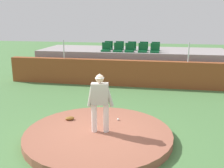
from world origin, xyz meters
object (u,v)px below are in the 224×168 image
Objects in this scene: stadium_chair_1 at (118,49)px; stadium_chair_4 at (155,50)px; fielding_glove at (70,118)px; stadium_chair_3 at (143,49)px; baseball at (118,119)px; stadium_chair_0 at (106,49)px; stadium_chair_2 at (129,49)px; stadium_chair_7 at (132,47)px; stadium_chair_5 at (108,47)px; stadium_chair_8 at (144,48)px; pitcher at (100,99)px; stadium_chair_9 at (156,48)px; stadium_chair_6 at (120,47)px.

stadium_chair_4 is at bearing -179.81° from stadium_chair_1.
stadium_chair_3 is at bearing 49.37° from fielding_glove.
stadium_chair_0 is (-1.82, 6.76, 1.52)m from baseball.
stadium_chair_2 and stadium_chair_7 have the same top height.
stadium_chair_2 is (0.65, -0.02, 0.00)m from stadium_chair_1.
stadium_chair_4 and stadium_chair_7 have the same top height.
fielding_glove is 0.60× the size of stadium_chair_5.
stadium_chair_3 is at bearing -178.47° from stadium_chair_2.
stadium_chair_8 is at bearing 179.75° from stadium_chair_5.
stadium_chair_0 is 2.09m from stadium_chair_3.
stadium_chair_7 is at bearing -0.12° from stadium_chair_8.
stadium_chair_2 reaches higher than pitcher.
baseball is 0.25× the size of fielding_glove.
stadium_chair_2 is 1.17m from stadium_chair_8.
stadium_chair_2 is at bearing 87.54° from stadium_chair_7.
stadium_chair_9 is (1.39, -0.01, 0.00)m from stadium_chair_7.
stadium_chair_7 is (1.16, 7.87, 1.50)m from fielding_glove.
stadium_chair_6 is 0.74m from stadium_chair_7.
stadium_chair_4 is at bearing 72.28° from pitcher.
pitcher is 8.66m from stadium_chair_6.
stadium_chair_1 is at bearing 0.19° from stadium_chair_4.
stadium_chair_4 is at bearing 127.15° from stadium_chair_8.
stadium_chair_5 and stadium_chair_6 have the same top height.
fielding_glove is at bearing 75.15° from stadium_chair_3.
stadium_chair_5 is (-1.84, 7.63, 1.52)m from baseball.
stadium_chair_9 is at bearing 179.68° from stadium_chair_8.
baseball is at bearing 82.10° from stadium_chair_4.
stadium_chair_9 is (2.54, 7.86, 1.50)m from fielding_glove.
baseball is at bearing -16.94° from fielding_glove.
pitcher is at bearing 90.29° from stadium_chair_7.
stadium_chair_1 is 1.65m from stadium_chair_8.
pitcher reaches higher than baseball.
stadium_chair_7 is at bearing -32.59° from stadium_chair_4.
pitcher is at bearing 99.65° from stadium_chair_5.
pitcher is 3.53× the size of stadium_chair_5.
stadium_chair_5 is at bearing -0.25° from stadium_chair_8.
pitcher is at bearing 100.52° from stadium_chair_0.
fielding_glove is at bearing 87.00° from stadium_chair_6.
stadium_chair_3 is 2.29m from stadium_chair_5.
stadium_chair_5 and stadium_chair_8 have the same top height.
pitcher is at bearing 95.21° from stadium_chair_6.
pitcher is 1.43m from baseball.
stadium_chair_4 is 2.91m from stadium_chair_5.
stadium_chair_9 is at bearing 82.81° from baseball.
stadium_chair_5 is 2.12m from stadium_chair_8.
stadium_chair_3 is at bearing 87.70° from baseball.
stadium_chair_7 is (1.42, -0.01, 0.00)m from stadium_chair_5.
stadium_chair_7 is (0.74, -0.03, 0.00)m from stadium_chair_6.
stadium_chair_6 is at bearing -126.03° from stadium_chair_0.
pitcher is 3.53× the size of stadium_chair_7.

